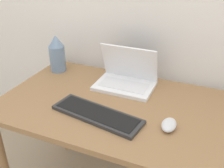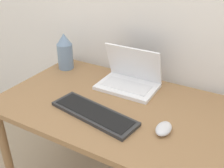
{
  "view_description": "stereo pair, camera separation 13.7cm",
  "coord_description": "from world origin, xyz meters",
  "px_view_note": "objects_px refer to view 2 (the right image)",
  "views": [
    {
      "loc": [
        0.43,
        -0.72,
        1.51
      ],
      "look_at": [
        -0.04,
        0.39,
        0.86
      ],
      "focal_mm": 42.0,
      "sensor_mm": 36.0,
      "label": 1
    },
    {
      "loc": [
        0.55,
        -0.66,
        1.51
      ],
      "look_at": [
        -0.04,
        0.39,
        0.86
      ],
      "focal_mm": 42.0,
      "sensor_mm": 36.0,
      "label": 2
    }
  ],
  "objects_px": {
    "keyboard": "(94,113)",
    "mouse": "(164,129)",
    "laptop": "(129,78)",
    "vase": "(65,52)"
  },
  "relations": [
    {
      "from": "keyboard",
      "to": "mouse",
      "type": "height_order",
      "value": "mouse"
    },
    {
      "from": "laptop",
      "to": "mouse",
      "type": "xyz_separation_m",
      "value": [
        0.32,
        -0.31,
        -0.03
      ]
    },
    {
      "from": "laptop",
      "to": "vase",
      "type": "relative_size",
      "value": 1.39
    },
    {
      "from": "keyboard",
      "to": "vase",
      "type": "bearing_deg",
      "value": 141.22
    },
    {
      "from": "laptop",
      "to": "keyboard",
      "type": "bearing_deg",
      "value": -93.3
    },
    {
      "from": "laptop",
      "to": "mouse",
      "type": "bearing_deg",
      "value": -43.81
    },
    {
      "from": "mouse",
      "to": "vase",
      "type": "xyz_separation_m",
      "value": [
        -0.81,
        0.33,
        0.1
      ]
    },
    {
      "from": "laptop",
      "to": "keyboard",
      "type": "relative_size",
      "value": 0.7
    },
    {
      "from": "keyboard",
      "to": "vase",
      "type": "relative_size",
      "value": 1.98
    },
    {
      "from": "keyboard",
      "to": "vase",
      "type": "xyz_separation_m",
      "value": [
        -0.47,
        0.38,
        0.11
      ]
    }
  ]
}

